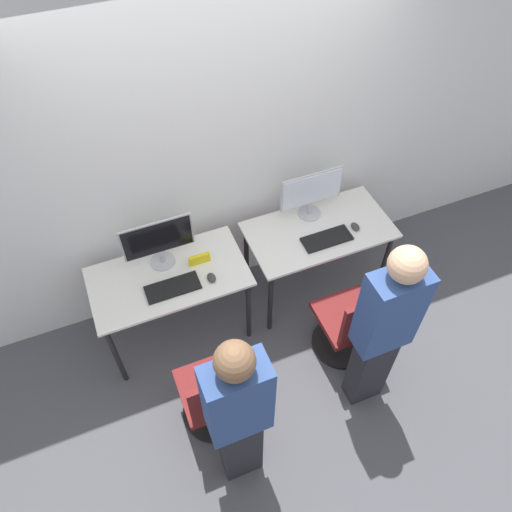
{
  "coord_description": "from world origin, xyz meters",
  "views": [
    {
      "loc": [
        -0.85,
        -1.96,
        3.6
      ],
      "look_at": [
        0.0,
        0.12,
        0.9
      ],
      "focal_mm": 35.0,
      "sensor_mm": 36.0,
      "label": 1
    }
  ],
  "objects_px": {
    "office_chair_right": "(350,326)",
    "person_right": "(384,328)",
    "keyboard_right": "(327,239)",
    "mouse_right": "(355,227)",
    "mouse_left": "(211,278)",
    "keyboard_left": "(173,287)",
    "person_left": "(238,414)",
    "monitor_right": "(311,192)",
    "office_chair_left": "(215,398)",
    "monitor_left": "(158,241)"
  },
  "relations": [
    {
      "from": "office_chair_right",
      "to": "person_right",
      "type": "relative_size",
      "value": 0.52
    },
    {
      "from": "keyboard_right",
      "to": "mouse_right",
      "type": "height_order",
      "value": "mouse_right"
    },
    {
      "from": "mouse_left",
      "to": "keyboard_right",
      "type": "relative_size",
      "value": 0.23
    },
    {
      "from": "keyboard_left",
      "to": "person_right",
      "type": "bearing_deg",
      "value": -39.09
    },
    {
      "from": "person_left",
      "to": "mouse_right",
      "type": "xyz_separation_m",
      "value": [
        1.39,
        1.09,
        -0.1
      ]
    },
    {
      "from": "mouse_left",
      "to": "office_chair_right",
      "type": "relative_size",
      "value": 0.1
    },
    {
      "from": "mouse_right",
      "to": "monitor_right",
      "type": "bearing_deg",
      "value": 133.12
    },
    {
      "from": "mouse_right",
      "to": "office_chair_right",
      "type": "relative_size",
      "value": 0.1
    },
    {
      "from": "office_chair_left",
      "to": "person_left",
      "type": "xyz_separation_m",
      "value": [
        0.05,
        -0.37,
        0.52
      ]
    },
    {
      "from": "mouse_right",
      "to": "mouse_left",
      "type": "bearing_deg",
      "value": -177.67
    },
    {
      "from": "monitor_left",
      "to": "mouse_left",
      "type": "relative_size",
      "value": 5.67
    },
    {
      "from": "mouse_left",
      "to": "person_right",
      "type": "xyz_separation_m",
      "value": [
        0.85,
        -0.89,
        0.13
      ]
    },
    {
      "from": "monitor_right",
      "to": "mouse_right",
      "type": "relative_size",
      "value": 5.67
    },
    {
      "from": "monitor_right",
      "to": "mouse_right",
      "type": "xyz_separation_m",
      "value": [
        0.26,
        -0.28,
        -0.21
      ]
    },
    {
      "from": "office_chair_right",
      "to": "person_right",
      "type": "xyz_separation_m",
      "value": [
        -0.06,
        -0.37,
        0.56
      ]
    },
    {
      "from": "keyboard_right",
      "to": "person_right",
      "type": "distance_m",
      "value": 0.93
    },
    {
      "from": "person_right",
      "to": "person_left",
      "type": "bearing_deg",
      "value": -171.48
    },
    {
      "from": "monitor_left",
      "to": "mouse_left",
      "type": "distance_m",
      "value": 0.45
    },
    {
      "from": "monitor_right",
      "to": "office_chair_right",
      "type": "xyz_separation_m",
      "value": [
        -0.03,
        -0.85,
        -0.63
      ]
    },
    {
      "from": "office_chair_left",
      "to": "keyboard_right",
      "type": "xyz_separation_m",
      "value": [
        1.18,
        0.7,
        0.42
      ]
    },
    {
      "from": "keyboard_left",
      "to": "monitor_right",
      "type": "distance_m",
      "value": 1.27
    },
    {
      "from": "monitor_left",
      "to": "office_chair_left",
      "type": "relative_size",
      "value": 0.59
    },
    {
      "from": "mouse_left",
      "to": "office_chair_left",
      "type": "bearing_deg",
      "value": -109.35
    },
    {
      "from": "monitor_left",
      "to": "monitor_right",
      "type": "xyz_separation_m",
      "value": [
        1.22,
        0.04,
        0.0
      ]
    },
    {
      "from": "office_chair_left",
      "to": "person_left",
      "type": "height_order",
      "value": "person_left"
    },
    {
      "from": "mouse_left",
      "to": "office_chair_right",
      "type": "xyz_separation_m",
      "value": [
        0.9,
        -0.52,
        -0.42
      ]
    },
    {
      "from": "person_left",
      "to": "office_chair_right",
      "type": "distance_m",
      "value": 1.32
    },
    {
      "from": "mouse_left",
      "to": "mouse_right",
      "type": "distance_m",
      "value": 1.2
    },
    {
      "from": "keyboard_left",
      "to": "person_right",
      "type": "distance_m",
      "value": 1.46
    },
    {
      "from": "monitor_left",
      "to": "mouse_right",
      "type": "bearing_deg",
      "value": -9.2
    },
    {
      "from": "keyboard_right",
      "to": "person_right",
      "type": "bearing_deg",
      "value": -95.61
    },
    {
      "from": "keyboard_left",
      "to": "office_chair_right",
      "type": "bearing_deg",
      "value": -24.9
    },
    {
      "from": "keyboard_left",
      "to": "office_chair_right",
      "type": "xyz_separation_m",
      "value": [
        1.18,
        -0.55,
        -0.42
      ]
    },
    {
      "from": "monitor_left",
      "to": "keyboard_right",
      "type": "distance_m",
      "value": 1.26
    },
    {
      "from": "person_left",
      "to": "office_chair_left",
      "type": "bearing_deg",
      "value": 97.08
    },
    {
      "from": "keyboard_right",
      "to": "mouse_right",
      "type": "xyz_separation_m",
      "value": [
        0.26,
        0.02,
        0.01
      ]
    },
    {
      "from": "monitor_left",
      "to": "keyboard_right",
      "type": "xyz_separation_m",
      "value": [
        1.22,
        -0.26,
        -0.22
      ]
    },
    {
      "from": "person_left",
      "to": "office_chair_right",
      "type": "height_order",
      "value": "person_left"
    },
    {
      "from": "keyboard_left",
      "to": "monitor_right",
      "type": "relative_size",
      "value": 0.75
    },
    {
      "from": "mouse_left",
      "to": "person_right",
      "type": "height_order",
      "value": "person_right"
    },
    {
      "from": "office_chair_right",
      "to": "keyboard_left",
      "type": "bearing_deg",
      "value": 155.1
    },
    {
      "from": "office_chair_left",
      "to": "keyboard_left",
      "type": "bearing_deg",
      "value": 93.35
    },
    {
      "from": "office_chair_right",
      "to": "mouse_left",
      "type": "bearing_deg",
      "value": 149.9
    },
    {
      "from": "monitor_right",
      "to": "mouse_left",
      "type": "bearing_deg",
      "value": -160.7
    },
    {
      "from": "mouse_left",
      "to": "mouse_right",
      "type": "bearing_deg",
      "value": 2.33
    },
    {
      "from": "person_left",
      "to": "monitor_left",
      "type": "bearing_deg",
      "value": 93.72
    },
    {
      "from": "office_chair_left",
      "to": "office_chair_right",
      "type": "bearing_deg",
      "value": 7.77
    },
    {
      "from": "mouse_right",
      "to": "person_right",
      "type": "relative_size",
      "value": 0.05
    },
    {
      "from": "office_chair_left",
      "to": "office_chair_right",
      "type": "height_order",
      "value": "same"
    },
    {
      "from": "mouse_left",
      "to": "office_chair_right",
      "type": "height_order",
      "value": "office_chair_right"
    }
  ]
}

